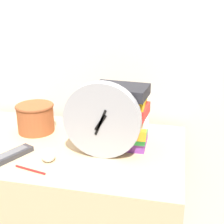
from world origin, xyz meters
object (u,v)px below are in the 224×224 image
at_px(basket, 35,117).
at_px(crumpled_paper_ball, 49,155).
at_px(tv_remote, 12,155).
at_px(pen, 30,170).
at_px(desk_clock, 102,121).
at_px(book_stack, 121,117).

distance_m(basket, crumpled_paper_ball, 0.31).
distance_m(tv_remote, crumpled_paper_ball, 0.15).
bearing_deg(pen, basket, 111.71).
height_order(basket, tv_remote, basket).
bearing_deg(desk_clock, basket, 155.17).
distance_m(book_stack, basket, 0.41).
height_order(book_stack, tv_remote, book_stack).
distance_m(book_stack, crumpled_paper_ball, 0.33).
relative_size(basket, tv_remote, 0.99).
relative_size(desk_clock, tv_remote, 1.70).
bearing_deg(book_stack, pen, -134.28).
bearing_deg(pen, tv_remote, 145.42).
xyz_separation_m(book_stack, pen, (-0.28, -0.28, -0.12)).
bearing_deg(basket, book_stack, -6.77).
bearing_deg(desk_clock, pen, -143.75).
bearing_deg(book_stack, basket, 173.23).
distance_m(desk_clock, crumpled_paper_ball, 0.24).
bearing_deg(basket, crumpled_paper_ball, -55.87).
bearing_deg(basket, pen, -68.29).
distance_m(desk_clock, tv_remote, 0.38).
height_order(desk_clock, crumpled_paper_ball, desk_clock).
xyz_separation_m(basket, crumpled_paper_ball, (0.17, -0.25, -0.04)).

